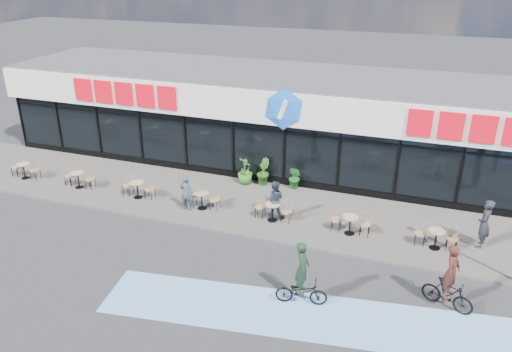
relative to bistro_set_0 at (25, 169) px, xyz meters
The scene contains 19 objects.
ground 12.41m from the bistro_set_0, 16.78° to the right, with size 120.00×120.00×0.00m, color #28282B.
sidewalk 11.92m from the bistro_set_0, ahead, with size 44.00×5.00×0.10m, color #524E48.
bike_lane 16.67m from the bistro_set_0, 17.75° to the right, with size 14.00×2.20×0.01m, color #6C99CC.
building 13.58m from the bistro_set_0, 28.14° to the left, with size 30.60×6.57×4.75m.
bistro_set_0 is the anchor object (origin of this frame).
bistro_set_1 3.11m from the bistro_set_0, ahead, with size 1.54×0.62×0.90m.
bistro_set_2 6.22m from the bistro_set_0, ahead, with size 1.54×0.62×0.90m.
bistro_set_3 9.33m from the bistro_set_0, ahead, with size 1.54×0.62×0.90m.
bistro_set_4 12.45m from the bistro_set_0, ahead, with size 1.54×0.62×0.90m.
bistro_set_5 15.56m from the bistro_set_0, ahead, with size 1.54×0.62×0.90m.
bistro_set_6 18.67m from the bistro_set_0, ahead, with size 1.54×0.62×0.90m.
potted_plant_left 11.39m from the bistro_set_0, 15.80° to the left, with size 0.69×0.55×1.25m, color #275017.
potted_plant_mid 10.56m from the bistro_set_0, 15.88° to the left, with size 0.71×0.71×1.27m, color #2B6A1E.
potted_plant_right 12.87m from the bistro_set_0, 13.82° to the left, with size 0.61×0.49×1.10m, color #1A5D1A.
patron_left 8.80m from the bistro_set_0, ahead, with size 0.57×0.37×1.55m, color #334350.
patron_right 12.45m from the bistro_set_0, ahead, with size 0.79×0.61×1.62m, color #28333E.
pedestrian_a 20.26m from the bistro_set_0, ahead, with size 0.68×0.45×1.86m, color black.
cyclist_a 15.56m from the bistro_set_0, 17.41° to the right, with size 1.68×0.86×2.17m.
cyclist_b 19.38m from the bistro_set_0, 10.02° to the right, with size 1.66×1.01×2.18m.
Camera 1 is at (5.86, -13.38, 9.90)m, focal length 35.00 mm.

